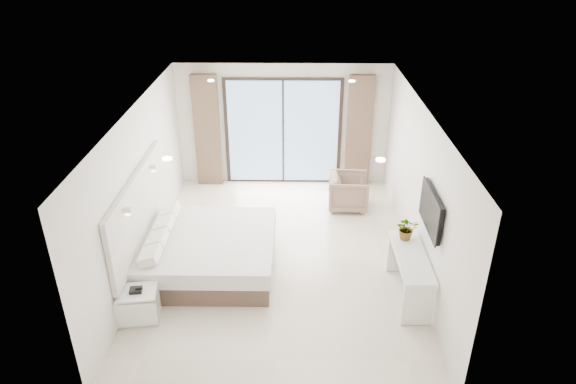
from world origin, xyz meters
name	(u,v)px	position (x,y,z in m)	size (l,w,h in m)	color
ground	(280,257)	(0.00, 0.00, 0.00)	(6.20, 6.20, 0.00)	beige
room_shell	(269,160)	(-0.20, 0.70, 1.58)	(4.62, 6.22, 2.72)	silver
bed	(208,252)	(-1.20, -0.33, 0.32)	(2.21, 2.10, 0.76)	brown
nightstand	(139,305)	(-2.02, -1.62, 0.26)	(0.62, 0.54, 0.51)	white
phone	(136,290)	(-2.02, -1.63, 0.54)	(0.17, 0.14, 0.06)	black
console_desk	(410,267)	(2.04, -1.03, 0.56)	(0.46, 1.48, 0.77)	white
plant	(407,231)	(2.04, -0.56, 0.92)	(0.35, 0.38, 0.30)	#33662D
armchair	(349,190)	(1.37, 1.86, 0.40)	(0.77, 0.72, 0.80)	#846B56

